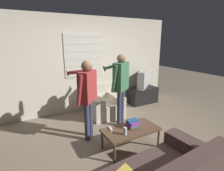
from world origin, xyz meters
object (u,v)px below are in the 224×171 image
at_px(coffee_table, 131,131).
at_px(person_right_standing, 120,81).
at_px(armchair_beige, 104,103).
at_px(soda_can, 125,131).
at_px(book_stack, 133,124).
at_px(spare_remote, 111,128).
at_px(person_left_standing, 87,90).
at_px(tv, 143,79).

relative_size(coffee_table, person_right_standing, 0.62).
relative_size(armchair_beige, soda_can, 7.28).
relative_size(book_stack, spare_remote, 1.92).
height_order(armchair_beige, spare_remote, armchair_beige).
relative_size(coffee_table, spare_remote, 7.50).
relative_size(armchair_beige, person_left_standing, 0.58).
distance_m(tv, soda_can, 2.71).
bearing_deg(person_right_standing, spare_remote, -165.18).
relative_size(armchair_beige, book_stack, 3.54).
bearing_deg(spare_remote, tv, 50.21).
distance_m(armchair_beige, coffee_table, 1.60).
relative_size(person_right_standing, soda_can, 13.01).
height_order(coffee_table, tv, tv).
xyz_separation_m(coffee_table, spare_remote, (-0.33, 0.17, 0.05)).
bearing_deg(spare_remote, soda_can, -54.07).
relative_size(armchair_beige, spare_remote, 6.78).
bearing_deg(person_right_standing, soda_can, -150.98).
relative_size(tv, person_left_standing, 0.44).
height_order(person_left_standing, person_right_standing, person_right_standing).
height_order(person_left_standing, soda_can, person_left_standing).
bearing_deg(person_right_standing, book_stack, -140.55).
distance_m(person_left_standing, book_stack, 1.05).
bearing_deg(person_right_standing, armchair_beige, 62.64).
bearing_deg(armchair_beige, spare_remote, 72.35).
bearing_deg(armchair_beige, person_right_standing, 100.88).
bearing_deg(armchair_beige, soda_can, 79.69).
height_order(person_left_standing, book_stack, person_left_standing).
xyz_separation_m(book_stack, spare_remote, (-0.39, 0.13, -0.06)).
height_order(armchair_beige, coffee_table, armchair_beige).
bearing_deg(person_left_standing, armchair_beige, 3.54).
height_order(armchair_beige, tv, tv).
distance_m(tv, person_left_standing, 2.52).
relative_size(armchair_beige, coffee_table, 0.90).
distance_m(armchair_beige, book_stack, 1.56).
xyz_separation_m(armchair_beige, person_right_standing, (0.08, -0.68, 0.73)).
distance_m(book_stack, spare_remote, 0.41).
xyz_separation_m(person_left_standing, soda_can, (0.35, -0.81, -0.55)).
height_order(book_stack, spare_remote, book_stack).
bearing_deg(coffee_table, person_left_standing, 128.40).
bearing_deg(tv, spare_remote, -0.48).
xyz_separation_m(person_left_standing, spare_remote, (0.22, -0.53, -0.61)).
relative_size(tv, person_right_standing, 0.42).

